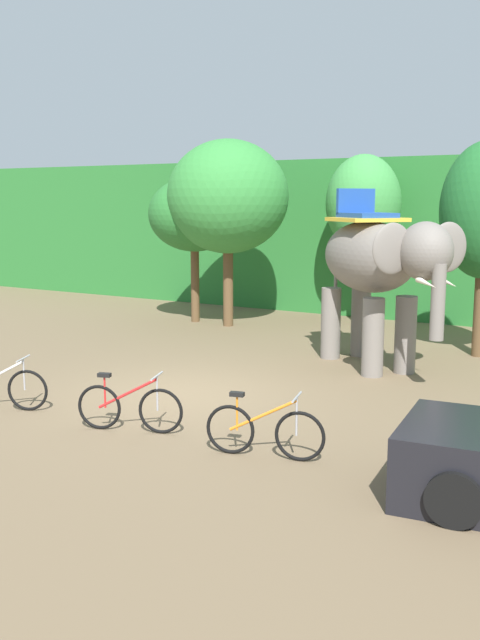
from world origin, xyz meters
TOP-DOWN VIEW (x-y plane):
  - ground_plane at (0.00, 0.00)m, footprint 80.00×80.00m
  - foliage_hedge at (0.00, 12.95)m, footprint 36.00×6.00m
  - tree_center_left at (-4.26, 6.79)m, footprint 2.64×2.64m
  - tree_right at (-3.05, 6.65)m, footprint 3.37×3.37m
  - tree_left at (0.07, 8.87)m, footprint 2.11×2.11m
  - elephant at (2.33, 3.76)m, footprint 3.87×3.47m
  - bike_red at (0.52, -2.16)m, footprint 1.64×0.68m
  - bike_orange at (2.86, -2.11)m, footprint 1.68×0.58m

SIDE VIEW (x-z plane):
  - ground_plane at x=0.00m, z-range 0.00..0.00m
  - bike_red at x=0.52m, z-range -0.07..0.85m
  - bike_orange at x=2.86m, z-range -0.07..0.85m
  - elephant at x=2.33m, z-range 0.31..4.09m
  - foliage_hedge at x=0.00m, z-range 0.00..4.77m
  - tree_center_left at x=-4.26m, z-range 1.01..5.22m
  - tree_left at x=0.07m, z-range 1.01..5.82m
  - tree_right at x=-3.05m, z-range 1.02..6.20m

